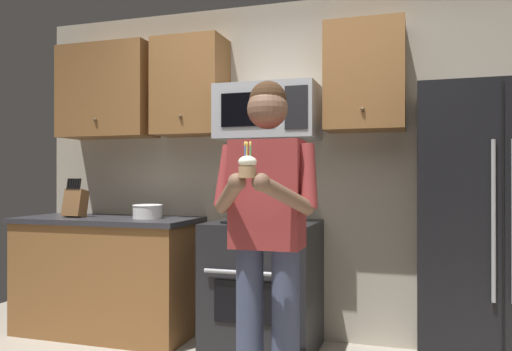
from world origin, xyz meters
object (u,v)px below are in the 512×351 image
cupcake (247,166)px  refrigerator (493,232)px  person (267,223)px  microwave (268,112)px  oven_range (263,286)px  knife_block (75,203)px  bowl_large_white (148,211)px

cupcake → refrigerator: bearing=43.4°
person → microwave: bearing=105.8°
oven_range → knife_block: knife_block is taller
microwave → cupcake: bearing=-78.0°
refrigerator → bowl_large_white: 2.45m
microwave → person: 1.25m
bowl_large_white → microwave: bearing=6.0°
microwave → person: (0.28, -0.99, -0.72)m
oven_range → cupcake: cupcake is taller
refrigerator → person: bearing=-145.9°
knife_block → person: (1.85, -0.84, -0.04)m
refrigerator → knife_block: (-3.07, 0.01, 0.14)m
microwave → refrigerator: bearing=-6.0°
knife_block → oven_range: bearing=1.1°
knife_block → cupcake: bearing=-32.2°
person → cupcake: (0.00, -0.33, 0.30)m
refrigerator → cupcake: bearing=-136.6°
microwave → knife_block: 1.72m
refrigerator → knife_block: 3.07m
microwave → bowl_large_white: microwave is taller
knife_block → person: bearing=-24.3°
microwave → knife_block: (-1.57, -0.15, -0.68)m
knife_block → microwave: bearing=5.4°
oven_range → knife_block: size_ratio=2.91×
microwave → bowl_large_white: (-0.94, -0.10, -0.74)m
knife_block → bowl_large_white: size_ratio=1.37×
microwave → refrigerator: microwave is taller
person → knife_block: bearing=155.7°
oven_range → knife_block: bearing=-178.9°
refrigerator → person: refrigerator is taller
knife_block → cupcake: cupcake is taller
oven_range → knife_block: 1.67m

